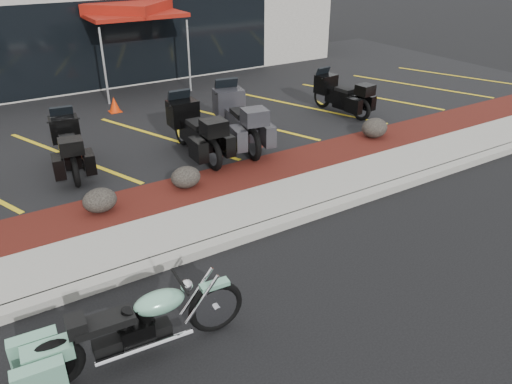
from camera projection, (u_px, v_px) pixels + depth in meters
ground at (304, 255)px, 7.81m from camera, size 90.00×90.00×0.00m
curb at (272, 226)px, 8.45m from camera, size 24.00×0.25×0.15m
sidewalk at (251, 209)px, 8.98m from camera, size 24.00×1.20×0.15m
mulch_bed at (219, 184)px, 9.89m from camera, size 24.00×1.20×0.16m
upper_lot at (128, 112)px, 13.97m from camera, size 26.00×9.60×0.15m
dealership_building at (63, 13)px, 17.82m from camera, size 18.00×8.16×4.00m
boulder_left at (100, 200)px, 8.66m from camera, size 0.59×0.49×0.42m
boulder_mid at (186, 177)px, 9.50m from camera, size 0.58×0.48×0.41m
boulder_right at (375, 128)px, 11.88m from camera, size 0.65×0.54×0.46m
hero_cruiser at (215, 300)px, 6.12m from camera, size 2.73×0.87×0.95m
touring_black_front at (65, 133)px, 10.56m from camera, size 1.04×2.11×1.18m
touring_black_mid at (181, 118)px, 11.26m from camera, size 0.91×2.26×1.30m
touring_grey at (227, 107)px, 11.87m from camera, size 1.31×2.49×1.38m
touring_black_rear at (323, 88)px, 13.83m from camera, size 0.98×2.03×1.14m
traffic_cone at (114, 104)px, 13.65m from camera, size 0.33×0.33×0.41m
popup_canopy at (128, 10)px, 14.92m from camera, size 3.32×3.32×2.59m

